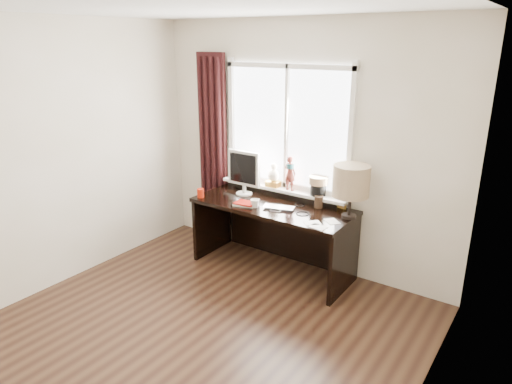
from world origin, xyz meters
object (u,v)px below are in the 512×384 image
Objects in this scene: red_cup at (201,193)px; monitor at (244,170)px; laptop at (279,208)px; desk at (277,223)px; mug at (255,203)px; table_lamp at (351,181)px.

monitor is at bearing 47.07° from red_cup.
laptop is 0.19× the size of desk.
red_cup is (-0.66, -0.08, 0.00)m from mug.
monitor is (-0.34, 0.28, 0.23)m from mug.
laptop is 3.46× the size of mug.
desk is (0.10, 0.28, -0.29)m from mug.
table_lamp is (0.80, 0.01, 0.61)m from desk.
mug is 0.18× the size of table_lamp.
laptop is at bearing -54.42° from desk.
laptop is 0.78m from table_lamp.
monitor is (-0.56, 0.17, 0.27)m from laptop.
desk is at bearing 69.56° from mug.
desk is at bearing 24.73° from red_cup.
monitor is at bearing 147.26° from laptop.
desk is at bearing -179.30° from table_lamp.
mug is 0.05× the size of desk.
laptop is 0.91m from red_cup.
red_cup is 0.89m from desk.
laptop is 0.25m from mug.
red_cup reaches higher than mug.
mug is at bearing -162.42° from table_lamp.
desk is 3.47× the size of monitor.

